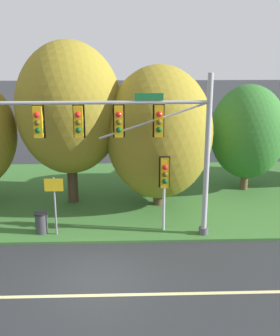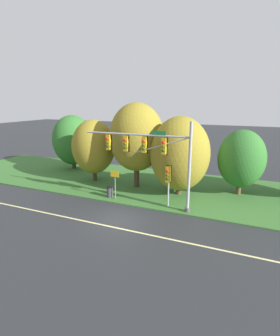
% 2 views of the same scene
% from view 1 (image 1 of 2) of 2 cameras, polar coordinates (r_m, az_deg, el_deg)
% --- Properties ---
extents(ground_plane, '(160.00, 160.00, 0.00)m').
position_cam_1_polar(ground_plane, '(15.32, -5.63, -14.33)').
color(ground_plane, '#282B2D').
extents(lane_stripe, '(36.00, 0.16, 0.01)m').
position_cam_1_polar(lane_stripe, '(14.31, -5.93, -16.78)').
color(lane_stripe, beige).
rests_on(lane_stripe, ground).
extents(grass_verge, '(48.00, 11.50, 0.10)m').
position_cam_1_polar(grass_verge, '(22.77, -4.39, -3.49)').
color(grass_verge, '#386B2D').
rests_on(grass_verge, ground).
extents(traffic_signal_mast, '(8.77, 0.49, 6.68)m').
position_cam_1_polar(traffic_signal_mast, '(16.51, -0.97, 4.81)').
color(traffic_signal_mast, '#9EA0A5').
rests_on(traffic_signal_mast, grass_verge).
extents(pedestrian_signal_near_kerb, '(0.46, 0.55, 3.29)m').
position_cam_1_polar(pedestrian_signal_near_kerb, '(17.39, 3.35, -1.33)').
color(pedestrian_signal_near_kerb, '#9EA0A5').
rests_on(pedestrian_signal_near_kerb, grass_verge).
extents(route_sign_post, '(0.76, 0.08, 2.52)m').
position_cam_1_polar(route_sign_post, '(17.67, -11.51, -3.91)').
color(route_sign_post, slate).
rests_on(route_sign_post, grass_verge).
extents(tree_behind_signpost, '(5.07, 5.07, 7.93)m').
position_cam_1_polar(tree_behind_signpost, '(20.54, -9.57, 7.96)').
color(tree_behind_signpost, '#423021').
rests_on(tree_behind_signpost, grass_verge).
extents(tree_mid_verge, '(5.12, 5.12, 6.83)m').
position_cam_1_polar(tree_mid_verge, '(20.16, 2.60, 4.77)').
color(tree_mid_verge, '#4C3823').
rests_on(tree_mid_verge, grass_verge).
extents(tree_tall_centre, '(4.00, 4.00, 5.71)m').
position_cam_1_polar(tree_tall_centre, '(23.14, 14.40, 4.75)').
color(tree_tall_centre, brown).
rests_on(tree_tall_centre, grass_verge).
extents(trash_bin, '(0.56, 0.56, 0.93)m').
position_cam_1_polar(trash_bin, '(18.40, -13.21, -7.18)').
color(trash_bin, '#38383D').
rests_on(trash_bin, grass_verge).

